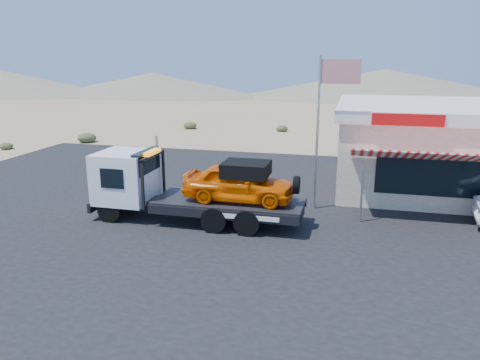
# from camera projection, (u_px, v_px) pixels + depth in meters

# --- Properties ---
(ground) EXTENTS (120.00, 120.00, 0.00)m
(ground) POSITION_uv_depth(u_px,v_px,m) (162.00, 239.00, 15.82)
(ground) COLOR #987A56
(ground) RESTS_ON ground
(asphalt_lot) EXTENTS (32.00, 24.00, 0.02)m
(asphalt_lot) POSITION_uv_depth(u_px,v_px,m) (241.00, 215.00, 18.16)
(asphalt_lot) COLOR black
(asphalt_lot) RESTS_ON ground
(tow_truck) EXTENTS (7.75, 2.30, 2.59)m
(tow_truck) POSITION_uv_depth(u_px,v_px,m) (191.00, 185.00, 17.20)
(tow_truck) COLOR black
(tow_truck) RESTS_ON asphalt_lot
(jerky_store) EXTENTS (10.40, 9.97, 3.90)m
(jerky_store) POSITION_uv_depth(u_px,v_px,m) (453.00, 147.00, 21.27)
(jerky_store) COLOR #BFAF90
(jerky_store) RESTS_ON asphalt_lot
(flagpole) EXTENTS (1.55, 0.10, 6.00)m
(flagpole) POSITION_uv_depth(u_px,v_px,m) (324.00, 116.00, 17.92)
(flagpole) COLOR #99999E
(flagpole) RESTS_ON asphalt_lot
(desert_scrub) EXTENTS (22.98, 34.44, 0.70)m
(desert_scrub) POSITION_uv_depth(u_px,v_px,m) (15.00, 156.00, 27.57)
(desert_scrub) COLOR #394022
(desert_scrub) RESTS_ON ground
(distant_hills) EXTENTS (126.00, 48.00, 4.20)m
(distant_hills) POSITION_uv_depth(u_px,v_px,m) (248.00, 85.00, 69.33)
(distant_hills) COLOR #726B59
(distant_hills) RESTS_ON ground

